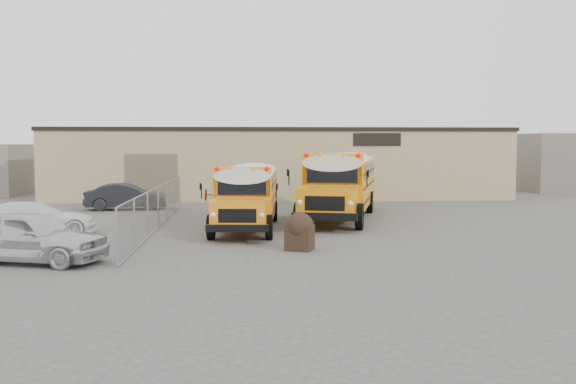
{
  "coord_description": "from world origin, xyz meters",
  "views": [
    {
      "loc": [
        -2.26,
        -24.76,
        3.63
      ],
      "look_at": [
        -0.45,
        2.14,
        1.6
      ],
      "focal_mm": 40.0,
      "sensor_mm": 36.0,
      "label": 1
    }
  ],
  "objects": [
    {
      "name": "chainlink_fence",
      "position": [
        -6.0,
        3.0,
        0.9
      ],
      "size": [
        0.07,
        18.07,
        1.81
      ],
      "color": "gray",
      "rests_on": "ground"
    },
    {
      "name": "ground",
      "position": [
        0.0,
        0.0,
        0.0
      ],
      "size": [
        120.0,
        120.0,
        0.0
      ],
      "primitive_type": "plane",
      "color": "#43413D",
      "rests_on": "ground"
    },
    {
      "name": "tarp_bundle",
      "position": [
        -0.41,
        -3.14,
        0.67
      ],
      "size": [
        1.1,
        1.05,
        1.3
      ],
      "color": "black",
      "rests_on": "ground"
    },
    {
      "name": "warehouse",
      "position": [
        -0.0,
        19.99,
        2.37
      ],
      "size": [
        30.2,
        10.2,
        4.67
      ],
      "color": "tan",
      "rests_on": "ground"
    },
    {
      "name": "school_bus_right",
      "position": [
        4.15,
        13.07,
        1.87
      ],
      "size": [
        5.4,
        11.39,
        3.24
      ],
      "color": "orange",
      "rests_on": "ground"
    },
    {
      "name": "school_bus_left",
      "position": [
        -1.7,
        8.96,
        1.59
      ],
      "size": [
        3.24,
        9.55,
        2.75
      ],
      "color": "orange",
      "rests_on": "ground"
    },
    {
      "name": "car_silver",
      "position": [
        -8.8,
        -4.92,
        0.81
      ],
      "size": [
        5.08,
        3.19,
        1.61
      ],
      "primitive_type": "imported",
      "rotation": [
        0.0,
        0.0,
        1.28
      ],
      "color": "silver",
      "rests_on": "ground"
    },
    {
      "name": "car_dark",
      "position": [
        -8.83,
        10.98,
        0.73
      ],
      "size": [
        4.56,
        1.98,
        1.46
      ],
      "primitive_type": "imported",
      "rotation": [
        0.0,
        0.0,
        1.67
      ],
      "color": "black",
      "rests_on": "ground"
    },
    {
      "name": "car_white",
      "position": [
        -10.55,
        1.0,
        0.67
      ],
      "size": [
        4.98,
        3.0,
        1.35
      ],
      "primitive_type": "imported",
      "rotation": [
        0.0,
        0.0,
        1.83
      ],
      "color": "white",
      "rests_on": "ground"
    }
  ]
}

